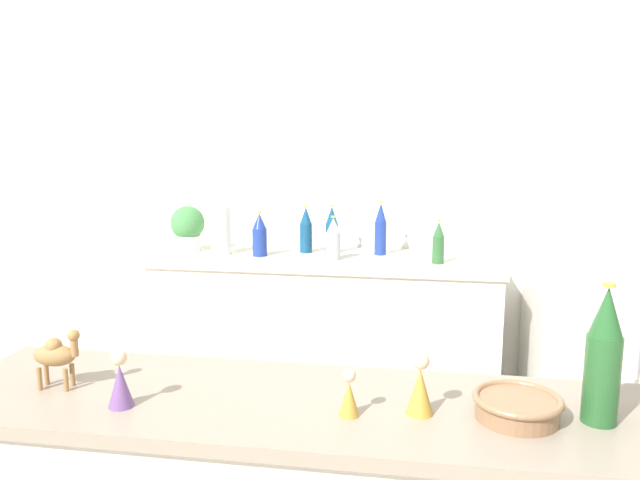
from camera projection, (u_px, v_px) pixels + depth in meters
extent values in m
cube|color=white|center=(380.00, 190.00, 3.66)|extent=(8.00, 0.06, 2.55)
cube|color=silver|center=(326.00, 340.00, 3.53)|extent=(1.85, 0.60, 0.90)
cube|color=beige|center=(326.00, 259.00, 3.44)|extent=(1.88, 0.63, 0.03)
cube|color=silver|center=(630.00, 277.00, 3.14)|extent=(0.93, 0.67, 1.78)
cube|color=gray|center=(308.00, 407.00, 1.55)|extent=(1.88, 0.50, 0.03)
cylinder|color=silver|center=(188.00, 243.00, 3.57)|extent=(0.14, 0.14, 0.09)
sphere|color=#478E4C|center=(188.00, 223.00, 3.55)|extent=(0.19, 0.19, 0.19)
cylinder|color=white|center=(221.00, 231.00, 3.47)|extent=(0.11, 0.11, 0.26)
cylinder|color=#B2B7BC|center=(333.00, 246.00, 3.34)|extent=(0.08, 0.08, 0.15)
cone|color=#B2B7BC|center=(333.00, 225.00, 3.32)|extent=(0.07, 0.07, 0.08)
cylinder|color=gold|center=(333.00, 217.00, 3.31)|extent=(0.03, 0.03, 0.01)
cylinder|color=navy|center=(332.00, 238.00, 3.51)|extent=(0.07, 0.07, 0.17)
cone|color=navy|center=(332.00, 215.00, 3.48)|extent=(0.07, 0.07, 0.10)
cylinder|color=gold|center=(332.00, 206.00, 3.48)|extent=(0.02, 0.02, 0.01)
cylinder|color=navy|center=(306.00, 238.00, 3.53)|extent=(0.07, 0.07, 0.16)
cone|color=navy|center=(306.00, 215.00, 3.51)|extent=(0.07, 0.07, 0.09)
cylinder|color=gold|center=(306.00, 207.00, 3.50)|extent=(0.02, 0.02, 0.01)
cylinder|color=navy|center=(260.00, 242.00, 3.43)|extent=(0.08, 0.08, 0.15)
cone|color=navy|center=(259.00, 221.00, 3.41)|extent=(0.08, 0.08, 0.09)
cylinder|color=gold|center=(259.00, 212.00, 3.41)|extent=(0.03, 0.03, 0.01)
cylinder|color=#2D6033|center=(438.00, 250.00, 3.24)|extent=(0.06, 0.06, 0.14)
cone|color=#2D6033|center=(439.00, 229.00, 3.22)|extent=(0.06, 0.06, 0.08)
cylinder|color=gold|center=(439.00, 221.00, 3.21)|extent=(0.02, 0.02, 0.01)
cylinder|color=navy|center=(380.00, 238.00, 3.47)|extent=(0.07, 0.07, 0.19)
cone|color=navy|center=(381.00, 212.00, 3.44)|extent=(0.06, 0.06, 0.10)
cylinder|color=gold|center=(381.00, 202.00, 3.43)|extent=(0.02, 0.02, 0.01)
cylinder|color=#235628|center=(602.00, 380.00, 1.42)|extent=(0.08, 0.08, 0.21)
cone|color=#235628|center=(607.00, 312.00, 1.39)|extent=(0.08, 0.08, 0.12)
cylinder|color=gold|center=(609.00, 285.00, 1.38)|extent=(0.03, 0.03, 0.01)
cylinder|color=#8C6647|center=(517.00, 409.00, 1.45)|extent=(0.19, 0.19, 0.05)
torus|color=#8C6647|center=(518.00, 399.00, 1.45)|extent=(0.21, 0.21, 0.02)
ellipsoid|color=olive|center=(54.00, 355.00, 1.61)|extent=(0.11, 0.06, 0.06)
sphere|color=olive|center=(54.00, 346.00, 1.61)|extent=(0.04, 0.04, 0.04)
cylinder|color=olive|center=(74.00, 346.00, 1.60)|extent=(0.02, 0.02, 0.06)
sphere|color=olive|center=(74.00, 335.00, 1.60)|extent=(0.03, 0.03, 0.03)
cylinder|color=olive|center=(72.00, 375.00, 1.64)|extent=(0.01, 0.01, 0.06)
cylinder|color=olive|center=(66.00, 380.00, 1.60)|extent=(0.01, 0.01, 0.06)
cylinder|color=olive|center=(47.00, 374.00, 1.64)|extent=(0.01, 0.01, 0.06)
cylinder|color=olive|center=(40.00, 379.00, 1.61)|extent=(0.01, 0.01, 0.06)
cone|color=#6B4784|center=(120.00, 386.00, 1.51)|extent=(0.06, 0.06, 0.11)
sphere|color=beige|center=(119.00, 357.00, 1.50)|extent=(0.04, 0.04, 0.04)
cone|color=#B28933|center=(349.00, 399.00, 1.46)|extent=(0.05, 0.05, 0.08)
sphere|color=beige|center=(349.00, 375.00, 1.45)|extent=(0.03, 0.03, 0.03)
cone|color=#B28933|center=(420.00, 391.00, 1.47)|extent=(0.07, 0.07, 0.11)
sphere|color=beige|center=(421.00, 361.00, 1.46)|extent=(0.04, 0.04, 0.04)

